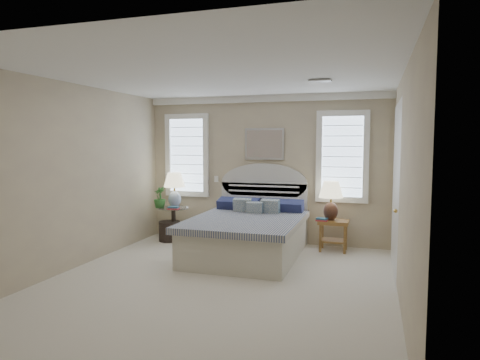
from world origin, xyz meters
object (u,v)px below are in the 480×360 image
bed (249,232)px  lamp_right (331,196)px  side_table_left (174,220)px  nightstand_right (333,229)px  lamp_left (174,186)px  floor_pot (170,231)px

bed → lamp_right: bed is taller
bed → side_table_left: bed is taller
nightstand_right → lamp_left: 3.03m
bed → floor_pot: size_ratio=5.62×
bed → lamp_right: (1.25, 0.71, 0.55)m
side_table_left → lamp_right: bearing=2.3°
nightstand_right → floor_pot: (-3.01, -0.15, -0.20)m
side_table_left → lamp_right: size_ratio=0.94×
bed → nightstand_right: (1.30, 0.69, 0.00)m
lamp_left → side_table_left: bearing=-82.8°
bed → side_table_left: size_ratio=3.61×
nightstand_right → lamp_right: lamp_right is taller
floor_pot → lamp_right: 3.06m
lamp_left → bed: bearing=-22.0°
lamp_right → bed: bearing=-150.4°
nightstand_right → floor_pot: 3.02m
nightstand_right → lamp_right: bearing=162.1°
floor_pot → lamp_right: size_ratio=0.61×
lamp_right → floor_pot: bearing=-176.8°
floor_pot → lamp_right: bearing=3.2°
floor_pot → lamp_left: size_ratio=0.62×
nightstand_right → lamp_right: 0.55m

